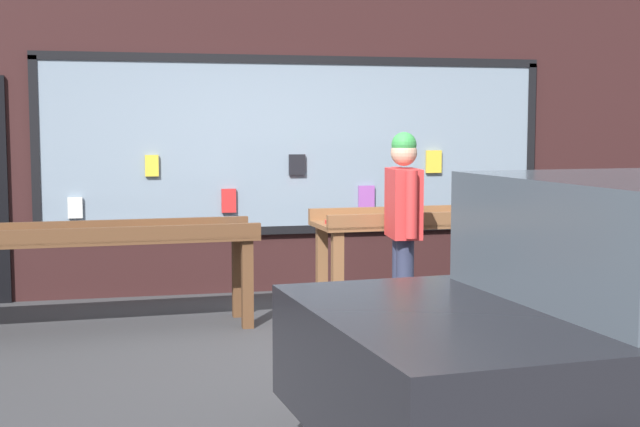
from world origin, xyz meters
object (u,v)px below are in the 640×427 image
at_px(display_table_right, 469,228).
at_px(person_browsing, 403,218).
at_px(display_table_left, 84,245).
at_px(small_dog, 465,304).

relative_size(display_table_right, person_browsing, 1.74).
height_order(display_table_right, person_browsing, person_browsing).
relative_size(display_table_left, small_dog, 4.70).
relative_size(display_table_right, small_dog, 4.70).
height_order(person_browsing, small_dog, person_browsing).
relative_size(display_table_left, display_table_right, 1.00).
bearing_deg(display_table_left, person_browsing, -14.14).
xyz_separation_m(display_table_right, person_browsing, (-0.81, -0.62, 0.17)).
relative_size(person_browsing, small_dog, 2.70).
bearing_deg(person_browsing, display_table_left, 81.86).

